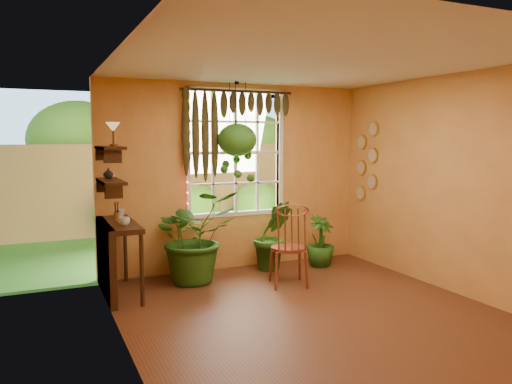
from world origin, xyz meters
The scene contains 23 objects.
floor centered at (0.00, 0.00, 0.00)m, with size 4.50×4.50×0.00m, color #592C19.
ceiling centered at (0.00, 0.00, 2.70)m, with size 4.50×4.50×0.00m, color white.
wall_back centered at (0.00, 2.25, 1.35)m, with size 4.00×4.00×0.00m, color #E59D4E.
wall_left centered at (-2.00, 0.00, 1.35)m, with size 4.50×4.50×0.00m, color #E59D4E.
wall_right centered at (2.00, 0.00, 1.35)m, with size 4.50×4.50×0.00m, color #E59D4E.
window centered at (0.00, 2.28, 1.70)m, with size 1.52×0.10×1.86m.
valance_vine centered at (-0.08, 2.16, 2.28)m, with size 1.70×0.12×1.10m.
string_lights centered at (-0.76, 2.19, 1.75)m, with size 0.03×0.03×1.54m, color #FF2633, non-canonical shape.
wall_plates centered at (1.98, 1.79, 1.55)m, with size 0.04×0.32×1.10m, color beige, non-canonical shape.
counter_ledge centered at (-1.91, 1.60, 0.55)m, with size 0.40×1.20×0.90m.
shelf_lower centered at (-1.88, 1.60, 1.40)m, with size 0.25×0.90×0.04m, color #381E0F.
shelf_upper centered at (-1.88, 1.60, 1.80)m, with size 0.25×0.90×0.04m, color #381E0F.
backyard centered at (0.24, 6.87, 1.28)m, with size 14.00×10.00×12.00m.
windsor_chair centered at (0.26, 1.08, 0.36)m, with size 0.58×0.60×1.25m.
potted_plant_left centered at (-0.80, 1.76, 0.62)m, with size 1.11×0.97×1.24m, color #204F15.
potted_plant_mid centered at (0.42, 1.88, 0.51)m, with size 0.56×0.45×1.02m, color #204F15.
potted_plant_right centered at (1.17, 1.79, 0.38)m, with size 0.42×0.42×0.76m, color #204F15.
hanging_basket centered at (-0.07, 2.05, 1.84)m, with size 0.55×0.55×1.43m.
cup_a centered at (-1.78, 1.31, 0.95)m, with size 0.13×0.13×0.10m, color silver.
cup_b centered at (-1.72, 1.97, 0.95)m, with size 0.11×0.11×0.11m, color beige.
brush_jar centered at (-1.80, 1.73, 1.02)m, with size 0.08×0.08×0.30m.
shelf_vase centered at (-1.87, 1.84, 1.48)m, with size 0.12×0.12×0.13m, color #B2AD99.
tiffany_lamp centered at (-1.86, 1.40, 2.02)m, with size 0.17×0.17×0.28m.
Camera 1 is at (-2.72, -4.52, 1.91)m, focal length 35.00 mm.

